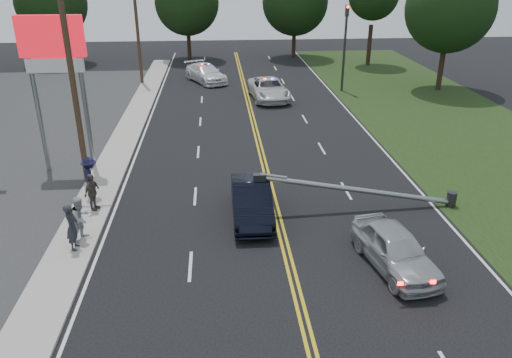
{
  "coord_description": "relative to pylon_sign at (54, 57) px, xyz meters",
  "views": [
    {
      "loc": [
        -2.54,
        -11.76,
        10.48
      ],
      "look_at": [
        -0.93,
        7.98,
        1.7
      ],
      "focal_mm": 35.0,
      "sensor_mm": 36.0,
      "label": 1
    }
  ],
  "objects": [
    {
      "name": "ground",
      "position": [
        10.5,
        -14.0,
        -6.0
      ],
      "size": [
        120.0,
        120.0,
        0.0
      ],
      "primitive_type": "plane",
      "color": "black",
      "rests_on": "ground"
    },
    {
      "name": "sidewalk",
      "position": [
        2.1,
        -4.0,
        -5.94
      ],
      "size": [
        1.8,
        70.0,
        0.12
      ],
      "primitive_type": "cube",
      "color": "#A6A196",
      "rests_on": "ground"
    },
    {
      "name": "centerline_yellow",
      "position": [
        10.5,
        -4.0,
        -5.99
      ],
      "size": [
        0.36,
        80.0,
        0.0
      ],
      "primitive_type": "cube",
      "color": "gold",
      "rests_on": "ground"
    },
    {
      "name": "pylon_sign",
      "position": [
        0.0,
        0.0,
        0.0
      ],
      "size": [
        3.2,
        0.35,
        8.0
      ],
      "color": "gray",
      "rests_on": "ground"
    },
    {
      "name": "traffic_signal",
      "position": [
        18.8,
        16.0,
        -1.79
      ],
      "size": [
        0.28,
        0.41,
        7.05
      ],
      "color": "#2D2D30",
      "rests_on": "ground"
    },
    {
      "name": "fallen_streetlight",
      "position": [
        14.69,
        -6.0,
        -5.08
      ],
      "size": [
        9.36,
        0.44,
        1.91
      ],
      "color": "#2D2D30",
      "rests_on": "ground"
    },
    {
      "name": "utility_pole_mid",
      "position": [
        1.3,
        -2.0,
        -0.91
      ],
      "size": [
        1.6,
        0.28,
        10.0
      ],
      "color": "#382619",
      "rests_on": "ground"
    },
    {
      "name": "utility_pole_far",
      "position": [
        1.3,
        20.0,
        -0.91
      ],
      "size": [
        1.6,
        0.28,
        10.0
      ],
      "color": "#382619",
      "rests_on": "ground"
    },
    {
      "name": "tree_5",
      "position": [
        -8.87,
        30.68,
        0.2
      ],
      "size": [
        7.3,
        7.3,
        9.86
      ],
      "color": "black",
      "rests_on": "ground"
    },
    {
      "name": "tree_6",
      "position": [
        5.12,
        31.8,
        0.06
      ],
      "size": [
        6.94,
        6.94,
        9.54
      ],
      "color": "black",
      "rests_on": "ground"
    },
    {
      "name": "tree_7",
      "position": [
        17.03,
        32.12,
        0.05
      ],
      "size": [
        7.29,
        7.29,
        9.69
      ],
      "color": "black",
      "rests_on": "ground"
    },
    {
      "name": "tree_9",
      "position": [
        27.27,
        15.71,
        0.76
      ],
      "size": [
        7.21,
        7.21,
        10.37
      ],
      "color": "black",
      "rests_on": "ground"
    },
    {
      "name": "crashed_sedan",
      "position": [
        9.36,
        -6.34,
        -5.21
      ],
      "size": [
        1.68,
        4.8,
        1.58
      ],
      "primitive_type": "imported",
      "rotation": [
        0.0,
        0.0,
        -0.0
      ],
      "color": "black",
      "rests_on": "ground"
    },
    {
      "name": "waiting_sedan",
      "position": [
        14.3,
        -10.63,
        -5.23
      ],
      "size": [
        2.59,
        4.76,
        1.54
      ],
      "primitive_type": "imported",
      "rotation": [
        0.0,
        0.0,
        0.18
      ],
      "color": "#AEB1B6",
      "rests_on": "ground"
    },
    {
      "name": "emergency_a",
      "position": [
        12.21,
        13.77,
        -5.17
      ],
      "size": [
        3.26,
        6.15,
        1.65
      ],
      "primitive_type": "imported",
      "rotation": [
        0.0,
        0.0,
        0.09
      ],
      "color": "silver",
      "rests_on": "ground"
    },
    {
      "name": "emergency_b",
      "position": [
        7.08,
        20.32,
        -5.19
      ],
      "size": [
        4.46,
        5.98,
        1.61
      ],
      "primitive_type": "imported",
      "rotation": [
        0.0,
        0.0,
        0.45
      ],
      "color": "silver",
      "rests_on": "ground"
    },
    {
      "name": "bystander_a",
      "position": [
        2.29,
        -8.54,
        -4.93
      ],
      "size": [
        0.46,
        0.69,
        1.89
      ],
      "primitive_type": "imported",
      "rotation": [
        0.0,
        0.0,
        1.58
      ],
      "color": "#27282F",
      "rests_on": "sidewalk"
    },
    {
      "name": "bystander_b",
      "position": [
        2.45,
        -7.79,
        -4.96
      ],
      "size": [
        1.04,
        1.12,
        1.84
      ],
      "primitive_type": "imported",
      "rotation": [
        0.0,
        0.0,
        1.08
      ],
      "color": "#B1B1B6",
      "rests_on": "sidewalk"
    },
    {
      "name": "bystander_c",
      "position": [
        1.96,
        -3.81,
        -4.9
      ],
      "size": [
        1.18,
        1.45,
        1.95
      ],
      "primitive_type": "imported",
      "rotation": [
        0.0,
        0.0,
        1.99
      ],
      "color": "#19183C",
      "rests_on": "sidewalk"
    },
    {
      "name": "bystander_d",
      "position": [
        2.32,
        -5.23,
        -5.02
      ],
      "size": [
        0.76,
        1.09,
        1.71
      ],
      "primitive_type": "imported",
      "rotation": [
        0.0,
        0.0,
        1.19
      ],
      "color": "#514440",
      "rests_on": "sidewalk"
    }
  ]
}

